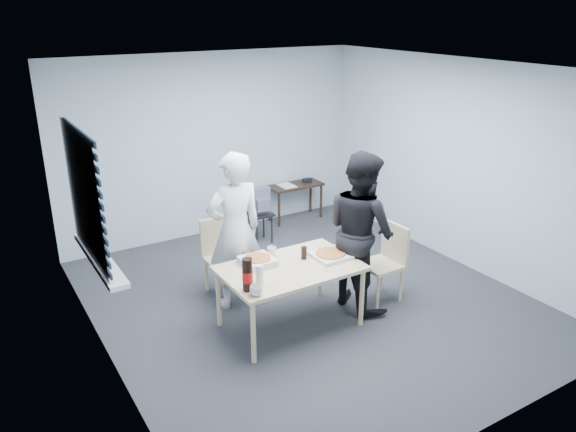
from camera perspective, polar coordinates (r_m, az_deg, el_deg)
room at (r=5.53m, az=-19.61°, el=1.04°), size 5.00×5.00×5.00m
dining_table at (r=5.77m, az=0.23°, el=-5.71°), size 1.40×0.89×0.68m
chair_far at (r=6.56m, az=-6.75°, el=-3.53°), size 0.42×0.42×0.89m
chair_right at (r=6.46m, az=10.04°, el=-4.10°), size 0.42×0.42×0.89m
person_white at (r=6.11m, az=-5.42°, el=-1.52°), size 0.65×0.42×1.77m
person_black at (r=6.15m, az=7.39°, el=-1.47°), size 0.47×0.86×1.77m
side_table at (r=8.74m, az=0.76°, el=2.73°), size 0.85×0.38×0.57m
stool at (r=7.93m, az=-2.83°, el=-0.42°), size 0.32×0.32×0.44m
backpack at (r=7.82m, az=-2.83°, el=1.55°), size 0.27×0.20×0.37m
pizza_box_a at (r=5.78m, az=-3.12°, el=-4.57°), size 0.32×0.32×0.08m
pizza_box_b at (r=5.96m, az=4.32°, el=-3.96°), size 0.37×0.37×0.05m
mug_a at (r=5.19m, az=-3.25°, el=-7.55°), size 0.17×0.17×0.10m
mug_b at (r=5.98m, az=-1.68°, el=-3.59°), size 0.10×0.10×0.09m
cola_glass at (r=5.89m, az=1.63°, el=-3.76°), size 0.07×0.07×0.14m
soda_bottle at (r=5.23m, az=-4.13°, el=-6.02°), size 0.10×0.10×0.32m
plastic_cups at (r=5.39m, az=-2.91°, el=-5.90°), size 0.09×0.09×0.18m
rubber_band at (r=5.67m, az=3.96°, el=-5.53°), size 0.07×0.07×0.00m
papers at (r=8.65m, az=-0.12°, el=3.11°), size 0.30×0.35×0.01m
black_box at (r=8.83m, az=1.95°, el=3.64°), size 0.16×0.13×0.06m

